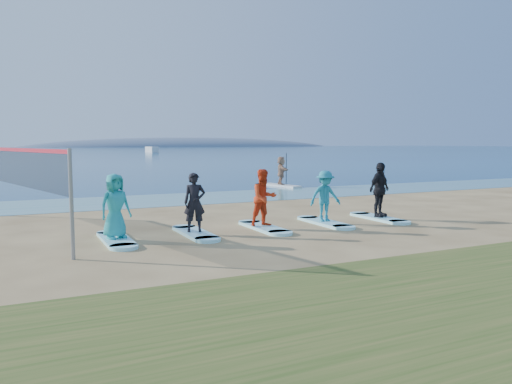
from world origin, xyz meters
name	(u,v)px	position (x,y,z in m)	size (l,w,h in m)	color
ground	(325,235)	(0.00, 0.00, 0.00)	(600.00, 600.00, 0.00)	tan
shallow_water	(202,198)	(0.00, 10.50, 0.01)	(600.00, 600.00, 0.00)	teal
ocean	(43,151)	(0.00, 160.00, 0.01)	(600.00, 600.00, 0.00)	navy
island_ridge	(190,147)	(95.00, 300.00, 0.00)	(220.00, 56.00, 18.00)	slate
volleyball_net	(15,167)	(-7.92, 4.27, 1.90)	(2.28, 8.82, 2.50)	gray
paddleboard	(281,185)	(6.36, 14.32, 0.06)	(0.70, 3.00, 0.12)	silver
paddleboarder	(281,170)	(6.36, 14.32, 0.96)	(1.56, 0.50, 1.68)	tan
boat_offshore_b	(152,153)	(24.52, 118.47, 0.00)	(1.84, 5.81, 1.54)	silver
surfboard_0	(116,240)	(-5.58, 1.60, 0.04)	(0.70, 2.20, 0.09)	#A4F3FF
student_0	(115,206)	(-5.58, 1.60, 0.95)	(0.84, 0.55, 1.72)	teal
surfboard_1	(195,233)	(-3.38, 1.60, 0.04)	(0.70, 2.20, 0.09)	#A4F3FF
student_1	(195,202)	(-3.38, 1.60, 0.93)	(0.61, 0.40, 1.68)	black
surfboard_2	(264,227)	(-1.17, 1.60, 0.04)	(0.70, 2.20, 0.09)	#A4F3FF
student_2	(264,198)	(-1.17, 1.60, 0.96)	(0.84, 0.66, 1.73)	red
surfboard_3	(325,222)	(1.03, 1.60, 0.04)	(0.70, 2.20, 0.09)	#A4F3FF
student_3	(325,196)	(1.03, 1.60, 0.91)	(1.06, 0.61, 1.64)	teal
surfboard_4	(379,218)	(3.24, 1.60, 0.04)	(0.70, 2.20, 0.09)	#A4F3FF
student_4	(379,190)	(3.24, 1.60, 1.02)	(1.09, 0.45, 1.86)	black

